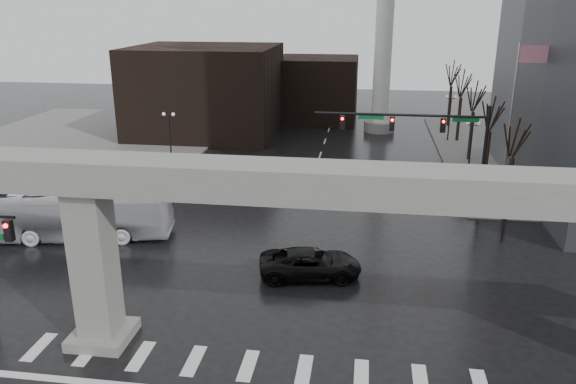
% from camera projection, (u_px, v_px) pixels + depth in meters
% --- Properties ---
extents(ground, '(160.00, 160.00, 0.00)m').
position_uv_depth(ground, '(253.00, 352.00, 24.85)').
color(ground, black).
rests_on(ground, ground).
extents(sidewalk_nw, '(28.00, 36.00, 0.15)m').
position_uv_depth(sidewalk_nw, '(88.00, 141.00, 62.06)').
color(sidewalk_nw, slate).
rests_on(sidewalk_nw, ground).
extents(elevated_guideway, '(48.00, 2.60, 8.70)m').
position_uv_depth(elevated_guideway, '(280.00, 208.00, 22.47)').
color(elevated_guideway, gray).
rests_on(elevated_guideway, ground).
extents(building_far_left, '(16.00, 14.00, 10.00)m').
position_uv_depth(building_far_left, '(206.00, 91.00, 64.49)').
color(building_far_left, black).
rests_on(building_far_left, ground).
extents(building_far_mid, '(10.00, 10.00, 8.00)m').
position_uv_depth(building_far_mid, '(318.00, 89.00, 72.57)').
color(building_far_mid, black).
rests_on(building_far_mid, ground).
extents(smokestack, '(3.60, 3.60, 30.00)m').
position_uv_depth(smokestack, '(385.00, 14.00, 62.86)').
color(smokestack, white).
rests_on(smokestack, ground).
extents(signal_mast_arm, '(12.12, 0.43, 8.00)m').
position_uv_depth(signal_mast_arm, '(430.00, 135.00, 39.39)').
color(signal_mast_arm, black).
rests_on(signal_mast_arm, ground).
extents(flagpole_assembly, '(2.06, 0.12, 12.00)m').
position_uv_depth(flagpole_assembly, '(516.00, 105.00, 41.00)').
color(flagpole_assembly, silver).
rests_on(flagpole_assembly, ground).
extents(lamp_right_0, '(1.22, 0.32, 5.11)m').
position_uv_depth(lamp_right_0, '(508.00, 191.00, 35.05)').
color(lamp_right_0, black).
rests_on(lamp_right_0, ground).
extents(lamp_right_1, '(1.22, 0.32, 5.11)m').
position_uv_depth(lamp_right_1, '(471.00, 140.00, 48.17)').
color(lamp_right_1, black).
rests_on(lamp_right_1, ground).
extents(lamp_right_2, '(1.22, 0.32, 5.11)m').
position_uv_depth(lamp_right_2, '(450.00, 110.00, 61.29)').
color(lamp_right_2, black).
rests_on(lamp_right_2, ground).
extents(lamp_left_0, '(1.22, 0.32, 5.11)m').
position_uv_depth(lamp_left_0, '(101.00, 174.00, 38.67)').
color(lamp_left_0, black).
rests_on(lamp_left_0, ground).
extents(lamp_left_1, '(1.22, 0.32, 5.11)m').
position_uv_depth(lamp_left_1, '(170.00, 130.00, 51.79)').
color(lamp_left_1, black).
rests_on(lamp_left_1, ground).
extents(lamp_left_2, '(1.22, 0.32, 5.11)m').
position_uv_depth(lamp_left_2, '(211.00, 104.00, 64.91)').
color(lamp_left_2, black).
rests_on(lamp_left_2, ground).
extents(tree_right_0, '(1.09, 1.58, 7.50)m').
position_uv_depth(tree_right_0, '(509.00, 183.00, 38.89)').
color(tree_right_0, black).
rests_on(tree_right_0, ground).
extents(tree_right_1, '(1.09, 1.61, 7.67)m').
position_uv_depth(tree_right_1, '(487.00, 153.00, 46.37)').
color(tree_right_1, black).
rests_on(tree_right_1, ground).
extents(tree_right_2, '(1.10, 1.63, 7.85)m').
position_uv_depth(tree_right_2, '(472.00, 131.00, 53.85)').
color(tree_right_2, black).
rests_on(tree_right_2, ground).
extents(tree_right_3, '(1.11, 1.66, 8.02)m').
position_uv_depth(tree_right_3, '(459.00, 115.00, 61.32)').
color(tree_right_3, black).
rests_on(tree_right_3, ground).
extents(tree_right_4, '(1.12, 1.69, 8.19)m').
position_uv_depth(tree_right_4, '(450.00, 102.00, 68.80)').
color(tree_right_4, black).
rests_on(tree_right_4, ground).
extents(pickup_truck, '(6.08, 3.57, 1.59)m').
position_uv_depth(pickup_truck, '(310.00, 263.00, 31.45)').
color(pickup_truck, black).
rests_on(pickup_truck, ground).
extents(city_bus, '(12.81, 5.14, 3.48)m').
position_uv_depth(city_bus, '(74.00, 213.00, 36.37)').
color(city_bus, silver).
rests_on(city_bus, ground).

